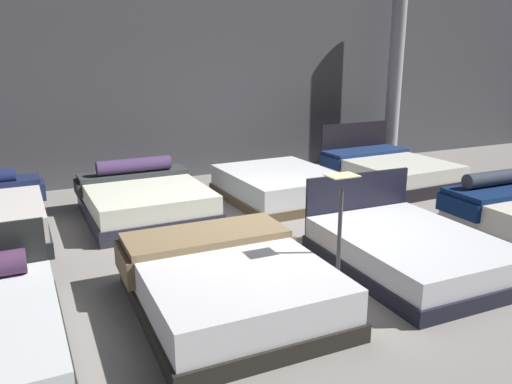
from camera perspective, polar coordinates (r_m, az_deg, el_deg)
name	(u,v)px	position (r m, az deg, el deg)	size (l,w,h in m)	color
ground_plane	(275,250)	(6.04, 2.16, -6.61)	(18.00, 18.00, 0.02)	gray
showroom_back_wall	(176,82)	(9.34, -9.05, 12.17)	(18.00, 0.06, 3.50)	#47474C
bed_1	(228,282)	(4.68, -3.15, -10.14)	(1.71, 2.02, 0.53)	black
bed_2	(409,250)	(5.71, 16.95, -6.35)	(1.56, 2.05, 0.85)	black
bed_5	(145,200)	(7.32, -12.41, -0.87)	(1.72, 1.97, 0.74)	#272733
bed_6	(280,186)	(8.00, 2.75, 0.73)	(1.72, 2.04, 0.46)	brown
bed_7	(388,170)	(9.27, 14.71, 2.38)	(1.74, 2.19, 0.97)	black
price_sign	(339,251)	(4.81, 9.35, -6.55)	(0.28, 0.24, 1.20)	#3F3F44
support_pillar	(395,78)	(10.94, 15.42, 12.28)	(0.29, 0.29, 3.50)	#99999E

